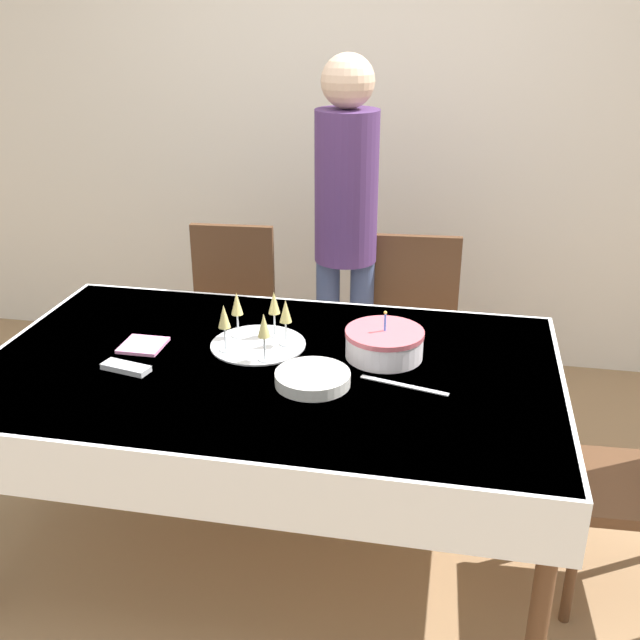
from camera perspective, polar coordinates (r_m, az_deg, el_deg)
The scene contains 12 objects.
ground_plane at distance 3.02m, azimuth -3.46°, elevation -16.56°, with size 12.00×12.00×0.00m, color #93704C.
wall_back at distance 4.15m, azimuth 2.54°, elevation 15.14°, with size 8.00×0.05×2.70m.
dining_table at distance 2.64m, azimuth -3.82°, elevation -5.23°, with size 1.99×1.21×0.78m.
dining_chair_far_left at distance 3.63m, azimuth -6.88°, elevation 0.14°, with size 0.45×0.45×0.95m.
dining_chair_far_right at distance 3.47m, azimuth 7.12°, elevation -0.96°, with size 0.45×0.45×0.95m.
birthday_cake at distance 2.63m, azimuth 4.92°, elevation -1.80°, with size 0.28×0.28×0.17m.
champagne_tray at distance 2.70m, azimuth -4.78°, elevation -0.58°, with size 0.35×0.35×0.18m.
plate_stack_main at distance 2.45m, azimuth -0.56°, elevation -4.47°, with size 0.25×0.25×0.04m.
cake_knife at distance 2.46m, azimuth 6.42°, elevation -4.97°, with size 0.30×0.09×0.00m.
fork_pile at distance 2.62m, azimuth -14.57°, elevation -3.53°, with size 0.18×0.09×0.02m.
napkin_pile at distance 2.78m, azimuth -13.33°, elevation -1.88°, with size 0.15×0.15×0.01m.
person_standing at distance 3.36m, azimuth 2.00°, elevation 8.08°, with size 0.28×0.28×1.74m.
Camera 1 is at (0.62, -2.24, 1.93)m, focal length 42.00 mm.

